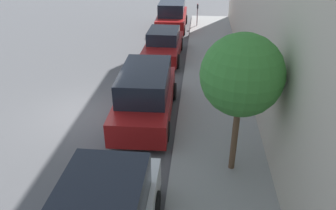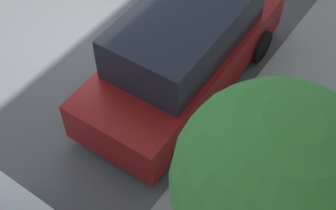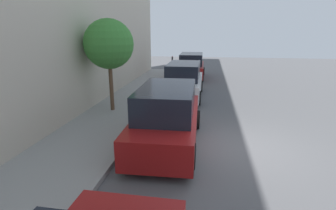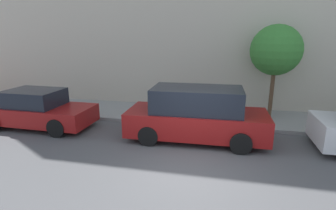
{
  "view_description": "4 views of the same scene",
  "coord_description": "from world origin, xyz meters",
  "px_view_note": "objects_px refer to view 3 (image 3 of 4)",
  "views": [
    {
      "loc": [
        4.16,
        -10.52,
        6.24
      ],
      "look_at": [
        3.21,
        -0.82,
        1.0
      ],
      "focal_mm": 35.0,
      "sensor_mm": 36.0,
      "label": 1
    },
    {
      "loc": [
        5.76,
        -5.41,
        7.12
      ],
      "look_at": [
        2.86,
        -1.29,
        1.0
      ],
      "focal_mm": 50.0,
      "sensor_mm": 36.0,
      "label": 2
    },
    {
      "loc": [
        1.04,
        7.96,
        3.58
      ],
      "look_at": [
        2.44,
        -1.03,
        1.0
      ],
      "focal_mm": 28.0,
      "sensor_mm": 36.0,
      "label": 3
    },
    {
      "loc": [
        -6.56,
        -0.87,
        3.67
      ],
      "look_at": [
        3.11,
        1.27,
        1.0
      ],
      "focal_mm": 28.0,
      "sensor_mm": 36.0,
      "label": 4
    }
  ],
  "objects_px": {
    "parked_minivan_third": "(167,117)",
    "street_tree": "(109,44)",
    "parking_meter_near": "(172,63)",
    "parked_minivan_nearest": "(191,66)",
    "parked_minivan_second": "(184,81)"
  },
  "relations": [
    {
      "from": "parked_minivan_second",
      "to": "parking_meter_near",
      "type": "bearing_deg",
      "value": -76.86
    },
    {
      "from": "parked_minivan_third",
      "to": "street_tree",
      "type": "relative_size",
      "value": 1.25
    },
    {
      "from": "parked_minivan_nearest",
      "to": "parking_meter_near",
      "type": "height_order",
      "value": "parked_minivan_nearest"
    },
    {
      "from": "parked_minivan_nearest",
      "to": "parked_minivan_third",
      "type": "relative_size",
      "value": 1.0
    },
    {
      "from": "parking_meter_near",
      "to": "parked_minivan_nearest",
      "type": "bearing_deg",
      "value": 163.65
    },
    {
      "from": "parked_minivan_third",
      "to": "parking_meter_near",
      "type": "xyz_separation_m",
      "value": [
        1.65,
        -13.08,
        0.14
      ]
    },
    {
      "from": "parking_meter_near",
      "to": "street_tree",
      "type": "relative_size",
      "value": 0.37
    },
    {
      "from": "parked_minivan_second",
      "to": "parked_minivan_third",
      "type": "xyz_separation_m",
      "value": [
        -0.07,
        6.34,
        0.0
      ]
    },
    {
      "from": "parked_minivan_third",
      "to": "street_tree",
      "type": "height_order",
      "value": "street_tree"
    },
    {
      "from": "parked_minivan_second",
      "to": "parked_minivan_nearest",
      "type": "bearing_deg",
      "value": -89.9
    },
    {
      "from": "parking_meter_near",
      "to": "parked_minivan_third",
      "type": "bearing_deg",
      "value": 97.18
    },
    {
      "from": "parking_meter_near",
      "to": "street_tree",
      "type": "height_order",
      "value": "street_tree"
    },
    {
      "from": "parked_minivan_third",
      "to": "parking_meter_near",
      "type": "bearing_deg",
      "value": -82.82
    },
    {
      "from": "parked_minivan_third",
      "to": "street_tree",
      "type": "bearing_deg",
      "value": -44.62
    },
    {
      "from": "parked_minivan_nearest",
      "to": "parked_minivan_second",
      "type": "relative_size",
      "value": 1.01
    }
  ]
}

